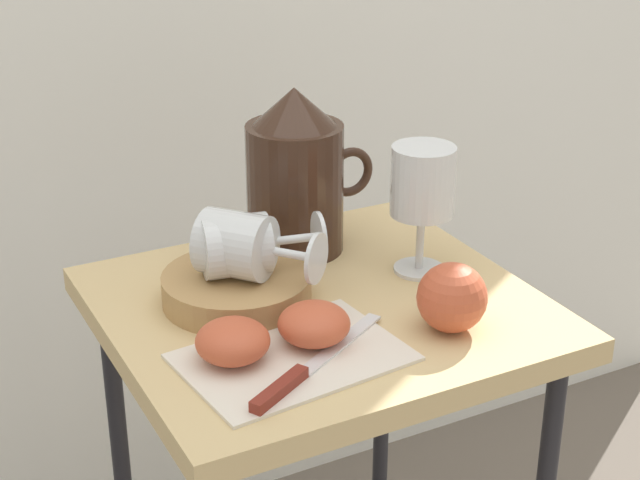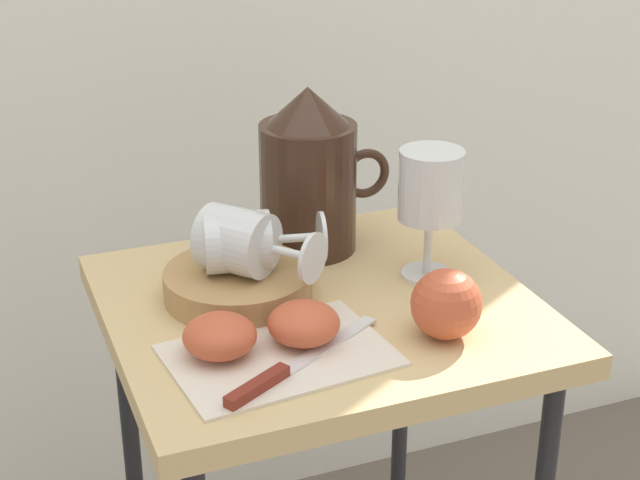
% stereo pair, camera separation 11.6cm
% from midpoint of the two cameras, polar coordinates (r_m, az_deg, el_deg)
% --- Properties ---
extents(table, '(0.50, 0.46, 0.69)m').
position_cam_midpoint_polar(table, '(1.23, -2.71, -6.73)').
color(table, tan).
rests_on(table, ground_plane).
extents(linen_napkin, '(0.25, 0.18, 0.00)m').
position_cam_midpoint_polar(linen_napkin, '(1.08, -4.65, -6.73)').
color(linen_napkin, silver).
rests_on(linen_napkin, table).
extents(basket_tray, '(0.18, 0.18, 0.03)m').
position_cam_midpoint_polar(basket_tray, '(1.20, -7.52, -2.78)').
color(basket_tray, '#AD8451').
rests_on(basket_tray, table).
extents(pitcher, '(0.18, 0.13, 0.22)m').
position_cam_midpoint_polar(pitcher, '(1.30, -3.95, 3.08)').
color(pitcher, '#382319').
rests_on(pitcher, table).
extents(wine_glass_upright, '(0.08, 0.08, 0.16)m').
position_cam_midpoint_polar(wine_glass_upright, '(1.22, 3.15, 2.93)').
color(wine_glass_upright, silver).
rests_on(wine_glass_upright, table).
extents(wine_glass_tipped_near, '(0.15, 0.15, 0.08)m').
position_cam_midpoint_polar(wine_glass_tipped_near, '(1.17, -7.45, -0.35)').
color(wine_glass_tipped_near, silver).
rests_on(wine_glass_tipped_near, basket_tray).
extents(wine_glass_tipped_far, '(0.15, 0.09, 0.07)m').
position_cam_midpoint_polar(wine_glass_tipped_far, '(1.17, -7.38, -0.36)').
color(wine_glass_tipped_far, silver).
rests_on(wine_glass_tipped_far, basket_tray).
extents(apple_half_left, '(0.08, 0.08, 0.04)m').
position_cam_midpoint_polar(apple_half_left, '(1.07, -8.09, -5.78)').
color(apple_half_left, '#C15133').
rests_on(apple_half_left, linen_napkin).
extents(apple_half_right, '(0.08, 0.08, 0.04)m').
position_cam_midpoint_polar(apple_half_right, '(1.09, -3.39, -4.85)').
color(apple_half_right, '#C15133').
rests_on(apple_half_right, linen_napkin).
extents(apple_whole, '(0.08, 0.08, 0.08)m').
position_cam_midpoint_polar(apple_whole, '(1.12, 4.57, -3.35)').
color(apple_whole, '#C15133').
rests_on(apple_whole, table).
extents(knife, '(0.21, 0.13, 0.01)m').
position_cam_midpoint_polar(knife, '(1.04, -4.30, -7.62)').
color(knife, silver).
rests_on(knife, linen_napkin).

